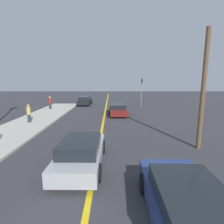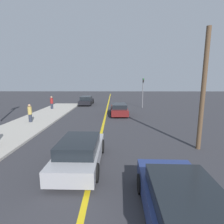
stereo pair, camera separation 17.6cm
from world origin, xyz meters
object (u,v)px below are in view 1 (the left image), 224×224
(car_far_distant, at_px, (118,109))
(car_parked_left_lot, at_px, (85,101))
(pedestrian_far_standing, at_px, (29,113))
(pedestrian_by_sign, at_px, (50,103))
(car_near_right_lane, at_px, (187,205))
(traffic_light, at_px, (141,90))
(car_ahead_center, at_px, (81,152))
(utility_pole, at_px, (203,91))

(car_far_distant, height_order, car_parked_left_lot, car_parked_left_lot)
(pedestrian_far_standing, xyz_separation_m, pedestrian_by_sign, (-0.65, 7.31, 0.01))
(car_near_right_lane, xyz_separation_m, pedestrian_by_sign, (-9.76, 18.30, 0.33))
(car_near_right_lane, bearing_deg, car_far_distant, 96.23)
(car_parked_left_lot, bearing_deg, traffic_light, -20.61)
(car_ahead_center, distance_m, traffic_light, 17.77)
(car_ahead_center, distance_m, pedestrian_by_sign, 16.32)
(pedestrian_by_sign, bearing_deg, car_ahead_center, -66.53)
(car_ahead_center, relative_size, traffic_light, 1.08)
(pedestrian_far_standing, distance_m, pedestrian_by_sign, 7.34)
(car_far_distant, relative_size, pedestrian_by_sign, 2.83)
(car_far_distant, relative_size, car_parked_left_lot, 0.96)
(car_near_right_lane, xyz_separation_m, car_ahead_center, (-3.26, 3.33, 0.01))
(car_near_right_lane, bearing_deg, car_ahead_center, 136.27)
(car_parked_left_lot, bearing_deg, utility_pole, -63.20)
(car_far_distant, relative_size, utility_pole, 0.71)
(car_parked_left_lot, height_order, pedestrian_far_standing, pedestrian_far_standing)
(car_parked_left_lot, bearing_deg, car_near_right_lane, -75.19)
(pedestrian_far_standing, bearing_deg, car_parked_left_lot, 76.02)
(car_ahead_center, xyz_separation_m, car_far_distant, (2.11, 11.81, -0.02))
(pedestrian_far_standing, relative_size, pedestrian_by_sign, 0.98)
(car_far_distant, bearing_deg, pedestrian_by_sign, 159.08)
(car_ahead_center, distance_m, car_far_distant, 11.99)
(pedestrian_far_standing, bearing_deg, traffic_light, 38.86)
(car_ahead_center, relative_size, utility_pole, 0.68)
(car_far_distant, bearing_deg, car_ahead_center, -100.84)
(car_ahead_center, height_order, utility_pole, utility_pole)
(pedestrian_by_sign, bearing_deg, car_near_right_lane, -61.93)
(pedestrian_by_sign, height_order, utility_pole, utility_pole)
(traffic_light, bearing_deg, pedestrian_by_sign, -171.33)
(pedestrian_far_standing, height_order, pedestrian_by_sign, pedestrian_by_sign)
(pedestrian_far_standing, xyz_separation_m, traffic_light, (11.34, 9.14, 1.55))
(pedestrian_by_sign, bearing_deg, car_parked_left_lot, 53.33)
(utility_pole, bearing_deg, car_near_right_lane, -119.06)
(car_near_right_lane, relative_size, traffic_light, 1.07)
(car_parked_left_lot, bearing_deg, car_ahead_center, -81.79)
(car_near_right_lane, height_order, pedestrian_by_sign, pedestrian_by_sign)
(car_near_right_lane, bearing_deg, pedestrian_by_sign, 119.94)
(car_ahead_center, relative_size, pedestrian_by_sign, 2.69)
(car_far_distant, bearing_deg, pedestrian_far_standing, -153.19)
(car_near_right_lane, height_order, car_parked_left_lot, car_parked_left_lot)
(pedestrian_far_standing, distance_m, traffic_light, 14.65)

